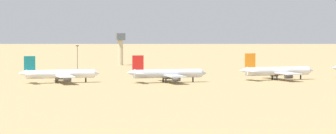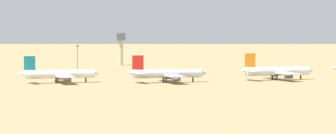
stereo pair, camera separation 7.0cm
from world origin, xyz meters
name	(u,v)px [view 1 (the left image)]	position (x,y,z in m)	size (l,w,h in m)	color
ground	(176,84)	(0.00, 0.00, 0.00)	(4000.00, 4000.00, 0.00)	tan
ridge_center	(110,3)	(141.32, 937.21, 57.90)	(247.44, 161.31, 115.81)	#7E6B5B
ridge_east	(331,9)	(513.72, 922.77, 50.07)	(307.15, 266.86, 100.14)	gray
parked_jet_teal_2	(59,74)	(-46.04, 17.57, 3.76)	(34.72, 29.18, 11.47)	white
parked_jet_red_3	(167,74)	(-1.74, 8.36, 3.82)	(35.22, 29.47, 11.66)	silver
parked_jet_orange_4	(277,71)	(49.20, 11.71, 3.92)	(36.25, 30.54, 11.97)	silver
control_tower	(120,46)	(6.72, 155.08, 11.65)	(5.20, 5.20, 19.31)	#C6B793
light_pole_mid	(77,55)	(-23.81, 122.01, 7.67)	(1.80, 0.50, 13.01)	#59595E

